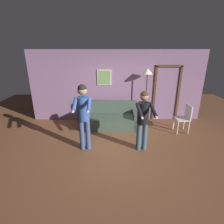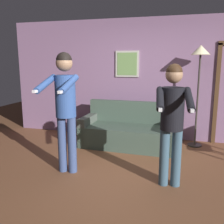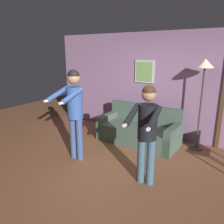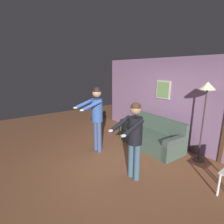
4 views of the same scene
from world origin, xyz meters
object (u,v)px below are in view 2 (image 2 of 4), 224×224
(person_standing_right, at_px, (172,115))
(couch, at_px, (130,132))
(torchiere_lamp, at_px, (200,61))
(person_standing_left, at_px, (65,101))

(person_standing_right, bearing_deg, couch, 119.39)
(torchiere_lamp, xyz_separation_m, person_standing_left, (-1.96, -1.83, -0.57))
(torchiere_lamp, bearing_deg, couch, -164.69)
(person_standing_left, bearing_deg, torchiere_lamp, 43.00)
(couch, relative_size, person_standing_right, 1.17)
(torchiere_lamp, xyz_separation_m, person_standing_right, (-0.42, -1.86, -0.69))
(torchiere_lamp, bearing_deg, person_standing_left, -137.00)
(person_standing_left, bearing_deg, couch, 65.16)
(torchiere_lamp, bearing_deg, person_standing_right, -102.76)
(couch, xyz_separation_m, person_standing_right, (0.85, -1.52, 0.71))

